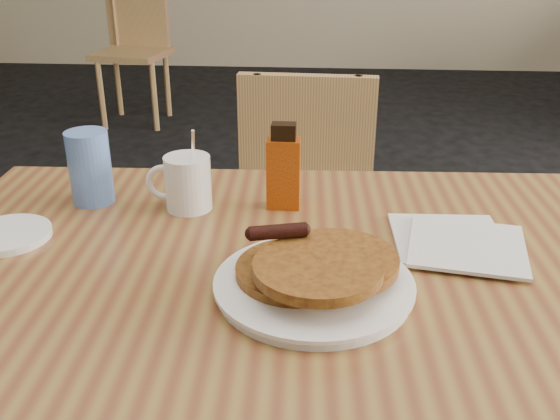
% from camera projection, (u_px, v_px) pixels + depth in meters
% --- Properties ---
extents(main_table, '(1.23, 0.85, 0.75)m').
position_uv_depth(main_table, '(276.00, 283.00, 0.98)').
color(main_table, olive).
rests_on(main_table, floor).
extents(chair_main_far, '(0.40, 0.40, 0.85)m').
position_uv_depth(chair_main_far, '(304.00, 205.00, 1.75)').
color(chair_main_far, tan).
rests_on(chair_main_far, floor).
extents(chair_wall_extra, '(0.49, 0.50, 0.94)m').
position_uv_depth(chair_wall_extra, '(135.00, 35.00, 4.08)').
color(chair_wall_extra, tan).
rests_on(chair_wall_extra, floor).
extents(pancake_plate, '(0.28, 0.28, 0.08)m').
position_uv_depth(pancake_plate, '(315.00, 277.00, 0.87)').
color(pancake_plate, white).
rests_on(pancake_plate, main_table).
extents(coffee_mug, '(0.12, 0.08, 0.16)m').
position_uv_depth(coffee_mug, '(186.00, 182.00, 1.12)').
color(coffee_mug, white).
rests_on(coffee_mug, main_table).
extents(syrup_bottle, '(0.06, 0.04, 0.16)m').
position_uv_depth(syrup_bottle, '(284.00, 169.00, 1.11)').
color(syrup_bottle, maroon).
rests_on(syrup_bottle, main_table).
extents(napkin_stack, '(0.22, 0.23, 0.01)m').
position_uv_depth(napkin_stack, '(458.00, 242.00, 1.00)').
color(napkin_stack, silver).
rests_on(napkin_stack, main_table).
extents(blue_tumbler, '(0.08, 0.08, 0.14)m').
position_uv_depth(blue_tumbler, '(90.00, 167.00, 1.14)').
color(blue_tumbler, '#5C86D9').
rests_on(blue_tumbler, main_table).
extents(side_saucer, '(0.16, 0.16, 0.01)m').
position_uv_depth(side_saucer, '(7.00, 235.00, 1.03)').
color(side_saucer, white).
rests_on(side_saucer, main_table).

